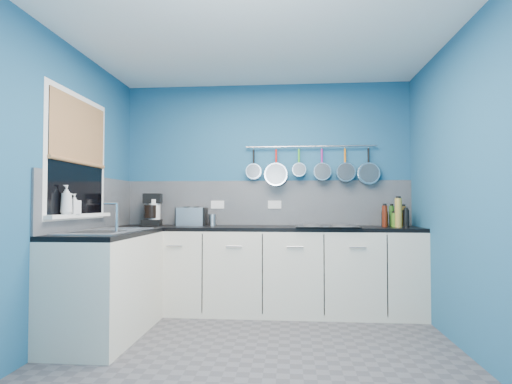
# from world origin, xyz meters

# --- Properties ---
(floor) EXTENTS (3.20, 3.00, 0.02)m
(floor) POSITION_xyz_m (0.00, 0.00, -0.01)
(floor) COLOR #47474C
(floor) RESTS_ON ground
(ceiling) EXTENTS (3.20, 3.00, 0.02)m
(ceiling) POSITION_xyz_m (0.00, 0.00, 2.51)
(ceiling) COLOR white
(ceiling) RESTS_ON ground
(wall_back) EXTENTS (3.20, 0.02, 2.50)m
(wall_back) POSITION_xyz_m (0.00, 1.51, 1.25)
(wall_back) COLOR #1E5378
(wall_back) RESTS_ON ground
(wall_front) EXTENTS (3.20, 0.02, 2.50)m
(wall_front) POSITION_xyz_m (0.00, -1.51, 1.25)
(wall_front) COLOR #1E5378
(wall_front) RESTS_ON ground
(wall_left) EXTENTS (0.02, 3.00, 2.50)m
(wall_left) POSITION_xyz_m (-1.61, 0.00, 1.25)
(wall_left) COLOR #1E5378
(wall_left) RESTS_ON ground
(wall_right) EXTENTS (0.02, 3.00, 2.50)m
(wall_right) POSITION_xyz_m (1.61, 0.00, 1.25)
(wall_right) COLOR #1E5378
(wall_right) RESTS_ON ground
(backsplash_back) EXTENTS (3.20, 0.02, 0.50)m
(backsplash_back) POSITION_xyz_m (0.00, 1.49, 1.15)
(backsplash_back) COLOR gray
(backsplash_back) RESTS_ON wall_back
(backsplash_left) EXTENTS (0.02, 1.80, 0.50)m
(backsplash_left) POSITION_xyz_m (-1.59, 0.60, 1.15)
(backsplash_left) COLOR gray
(backsplash_left) RESTS_ON wall_left
(cabinet_run_back) EXTENTS (3.20, 0.60, 0.86)m
(cabinet_run_back) POSITION_xyz_m (0.00, 1.20, 0.43)
(cabinet_run_back) COLOR beige
(cabinet_run_back) RESTS_ON ground
(worktop_back) EXTENTS (3.20, 0.60, 0.04)m
(worktop_back) POSITION_xyz_m (0.00, 1.20, 0.88)
(worktop_back) COLOR black
(worktop_back) RESTS_ON cabinet_run_back
(cabinet_run_left) EXTENTS (0.60, 1.20, 0.86)m
(cabinet_run_left) POSITION_xyz_m (-1.30, 0.30, 0.43)
(cabinet_run_left) COLOR beige
(cabinet_run_left) RESTS_ON ground
(worktop_left) EXTENTS (0.60, 1.20, 0.04)m
(worktop_left) POSITION_xyz_m (-1.30, 0.30, 0.88)
(worktop_left) COLOR black
(worktop_left) RESTS_ON cabinet_run_left
(window_frame) EXTENTS (0.01, 1.00, 1.10)m
(window_frame) POSITION_xyz_m (-1.58, 0.30, 1.55)
(window_frame) COLOR white
(window_frame) RESTS_ON wall_left
(window_glass) EXTENTS (0.01, 0.90, 1.00)m
(window_glass) POSITION_xyz_m (-1.57, 0.30, 1.55)
(window_glass) COLOR black
(window_glass) RESTS_ON wall_left
(bamboo_blind) EXTENTS (0.01, 0.90, 0.55)m
(bamboo_blind) POSITION_xyz_m (-1.56, 0.30, 1.77)
(bamboo_blind) COLOR #B97A4B
(bamboo_blind) RESTS_ON wall_left
(window_sill) EXTENTS (0.10, 0.98, 0.03)m
(window_sill) POSITION_xyz_m (-1.55, 0.30, 1.04)
(window_sill) COLOR white
(window_sill) RESTS_ON wall_left
(sink_unit) EXTENTS (0.50, 0.95, 0.01)m
(sink_unit) POSITION_xyz_m (-1.30, 0.30, 0.90)
(sink_unit) COLOR silver
(sink_unit) RESTS_ON worktop_left
(mixer_tap) EXTENTS (0.12, 0.08, 0.26)m
(mixer_tap) POSITION_xyz_m (-1.14, 0.12, 1.03)
(mixer_tap) COLOR silver
(mixer_tap) RESTS_ON worktop_left
(socket_left) EXTENTS (0.15, 0.01, 0.09)m
(socket_left) POSITION_xyz_m (-0.55, 1.48, 1.13)
(socket_left) COLOR white
(socket_left) RESTS_ON backsplash_back
(socket_right) EXTENTS (0.15, 0.01, 0.09)m
(socket_right) POSITION_xyz_m (0.10, 1.48, 1.13)
(socket_right) COLOR white
(socket_right) RESTS_ON backsplash_back
(pot_rail) EXTENTS (1.45, 0.02, 0.02)m
(pot_rail) POSITION_xyz_m (0.50, 1.45, 1.78)
(pot_rail) COLOR silver
(pot_rail) RESTS_ON wall_back
(soap_bottle_a) EXTENTS (0.09, 0.09, 0.24)m
(soap_bottle_a) POSITION_xyz_m (-1.53, 0.05, 1.17)
(soap_bottle_a) COLOR white
(soap_bottle_a) RESTS_ON window_sill
(soap_bottle_b) EXTENTS (0.10, 0.10, 0.17)m
(soap_bottle_b) POSITION_xyz_m (-1.53, 0.17, 1.14)
(soap_bottle_b) COLOR white
(soap_bottle_b) RESTS_ON window_sill
(paper_towel) EXTENTS (0.14, 0.14, 0.29)m
(paper_towel) POSITION_xyz_m (-1.22, 1.27, 1.04)
(paper_towel) COLOR white
(paper_towel) RESTS_ON worktop_back
(coffee_maker) EXTENTS (0.23, 0.25, 0.35)m
(coffee_maker) POSITION_xyz_m (-1.25, 1.28, 1.08)
(coffee_maker) COLOR black
(coffee_maker) RESTS_ON worktop_back
(toaster) EXTENTS (0.31, 0.19, 0.20)m
(toaster) POSITION_xyz_m (-0.81, 1.31, 1.00)
(toaster) COLOR silver
(toaster) RESTS_ON worktop_back
(canister) EXTENTS (0.09, 0.09, 0.12)m
(canister) POSITION_xyz_m (-0.58, 1.32, 0.96)
(canister) COLOR silver
(canister) RESTS_ON worktop_back
(hob) EXTENTS (0.63, 0.55, 0.01)m
(hob) POSITION_xyz_m (0.64, 1.15, 0.91)
(hob) COLOR black
(hob) RESTS_ON worktop_back
(pan_0) EXTENTS (0.17, 0.06, 0.36)m
(pan_0) POSITION_xyz_m (-0.13, 1.44, 1.60)
(pan_0) COLOR silver
(pan_0) RESTS_ON pot_rail
(pan_1) EXTENTS (0.26, 0.13, 0.45)m
(pan_1) POSITION_xyz_m (0.12, 1.44, 1.56)
(pan_1) COLOR silver
(pan_1) RESTS_ON pot_rail
(pan_2) EXTENTS (0.15, 0.12, 0.34)m
(pan_2) POSITION_xyz_m (0.37, 1.44, 1.61)
(pan_2) COLOR silver
(pan_2) RESTS_ON pot_rail
(pan_3) EXTENTS (0.20, 0.09, 0.39)m
(pan_3) POSITION_xyz_m (0.63, 1.44, 1.59)
(pan_3) COLOR silver
(pan_3) RESTS_ON pot_rail
(pan_4) EXTENTS (0.21, 0.10, 0.40)m
(pan_4) POSITION_xyz_m (0.88, 1.44, 1.58)
(pan_4) COLOR silver
(pan_4) RESTS_ON pot_rail
(pan_5) EXTENTS (0.23, 0.07, 0.42)m
(pan_5) POSITION_xyz_m (1.14, 1.44, 1.57)
(pan_5) COLOR silver
(pan_5) RESTS_ON pot_rail
(condiment_0) EXTENTS (0.06, 0.06, 0.21)m
(condiment_0) POSITION_xyz_m (1.46, 1.30, 1.01)
(condiment_0) COLOR brown
(condiment_0) RESTS_ON worktop_back
(condiment_1) EXTENTS (0.05, 0.05, 0.22)m
(condiment_1) POSITION_xyz_m (1.35, 1.32, 1.01)
(condiment_1) COLOR #265919
(condiment_1) RESTS_ON worktop_back
(condiment_2) EXTENTS (0.07, 0.07, 0.16)m
(condiment_2) POSITION_xyz_m (1.27, 1.32, 0.98)
(condiment_2) COLOR black
(condiment_2) RESTS_ON worktop_back
(condiment_3) EXTENTS (0.06, 0.06, 0.15)m
(condiment_3) POSITION_xyz_m (1.43, 1.23, 0.98)
(condiment_3) COLOR #8C5914
(condiment_3) RESTS_ON worktop_back
(condiment_4) EXTENTS (0.07, 0.07, 0.14)m
(condiment_4) POSITION_xyz_m (1.35, 1.22, 0.97)
(condiment_4) COLOR #3F721E
(condiment_4) RESTS_ON worktop_back
(condiment_5) EXTENTS (0.06, 0.06, 0.22)m
(condiment_5) POSITION_xyz_m (1.25, 1.21, 1.01)
(condiment_5) COLOR #4C190C
(condiment_5) RESTS_ON worktop_back
(condiment_6) EXTENTS (0.06, 0.06, 0.18)m
(condiment_6) POSITION_xyz_m (1.45, 1.14, 0.99)
(condiment_6) COLOR black
(condiment_6) RESTS_ON worktop_back
(condiment_7) EXTENTS (0.07, 0.07, 0.29)m
(condiment_7) POSITION_xyz_m (1.37, 1.13, 1.05)
(condiment_7) COLOR olive
(condiment_7) RESTS_ON worktop_back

